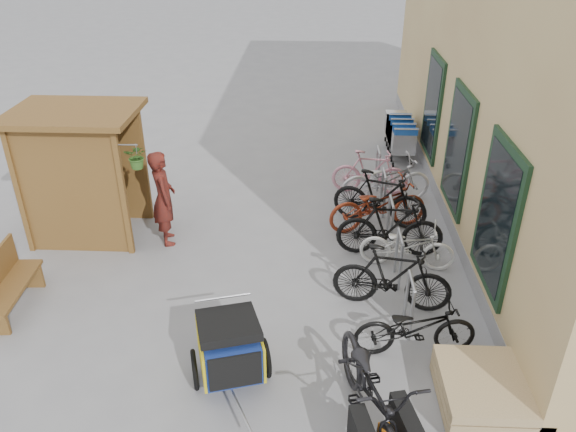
{
  "coord_description": "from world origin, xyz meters",
  "views": [
    {
      "loc": [
        0.87,
        -6.47,
        5.39
      ],
      "look_at": [
        0.5,
        1.5,
        1.0
      ],
      "focal_mm": 35.0,
      "sensor_mm": 36.0,
      "label": 1
    }
  ],
  "objects_px": {
    "pallet_stack": "(481,391)",
    "bike_0": "(415,327)",
    "bike_3": "(390,227)",
    "bench": "(5,284)",
    "bike_2": "(407,246)",
    "bike_7": "(370,172)",
    "bike_1": "(392,277)",
    "bike_4": "(378,205)",
    "bike_5": "(380,198)",
    "bike_6": "(386,180)",
    "cargo_bike": "(372,394)",
    "shopping_carts": "(400,132)",
    "child_trailer": "(230,346)",
    "person_kiosk": "(164,198)",
    "kiosk": "(76,157)"
  },
  "relations": [
    {
      "from": "person_kiosk",
      "to": "bike_5",
      "type": "xyz_separation_m",
      "value": [
        3.92,
        0.83,
        -0.34
      ]
    },
    {
      "from": "bench",
      "to": "kiosk",
      "type": "bearing_deg",
      "value": 76.66
    },
    {
      "from": "bike_1",
      "to": "bike_4",
      "type": "distance_m",
      "value": 2.4
    },
    {
      "from": "bike_5",
      "to": "bike_6",
      "type": "distance_m",
      "value": 0.97
    },
    {
      "from": "bike_1",
      "to": "bike_6",
      "type": "xyz_separation_m",
      "value": [
        0.29,
        3.54,
        -0.04
      ]
    },
    {
      "from": "person_kiosk",
      "to": "bike_5",
      "type": "relative_size",
      "value": 0.97
    },
    {
      "from": "bike_1",
      "to": "bike_2",
      "type": "bearing_deg",
      "value": -9.33
    },
    {
      "from": "bike_4",
      "to": "bike_5",
      "type": "relative_size",
      "value": 1.05
    },
    {
      "from": "shopping_carts",
      "to": "bike_6",
      "type": "xyz_separation_m",
      "value": [
        -0.61,
        -2.62,
        -0.09
      ]
    },
    {
      "from": "bike_0",
      "to": "shopping_carts",
      "type": "bearing_deg",
      "value": -10.74
    },
    {
      "from": "pallet_stack",
      "to": "child_trailer",
      "type": "bearing_deg",
      "value": 174.56
    },
    {
      "from": "bench",
      "to": "shopping_carts",
      "type": "distance_m",
      "value": 9.32
    },
    {
      "from": "bike_2",
      "to": "bike_4",
      "type": "bearing_deg",
      "value": 24.93
    },
    {
      "from": "pallet_stack",
      "to": "child_trailer",
      "type": "xyz_separation_m",
      "value": [
        -3.12,
        0.3,
        0.34
      ]
    },
    {
      "from": "bench",
      "to": "bike_7",
      "type": "distance_m",
      "value": 7.18
    },
    {
      "from": "pallet_stack",
      "to": "bench",
      "type": "distance_m",
      "value": 6.86
    },
    {
      "from": "cargo_bike",
      "to": "bike_2",
      "type": "distance_m",
      "value": 3.59
    },
    {
      "from": "cargo_bike",
      "to": "bike_0",
      "type": "xyz_separation_m",
      "value": [
        0.7,
        1.34,
        -0.14
      ]
    },
    {
      "from": "pallet_stack",
      "to": "bike_7",
      "type": "xyz_separation_m",
      "value": [
        -0.9,
        5.84,
        0.28
      ]
    },
    {
      "from": "bike_1",
      "to": "bike_6",
      "type": "bearing_deg",
      "value": 5.31
    },
    {
      "from": "child_trailer",
      "to": "bike_1",
      "type": "height_order",
      "value": "bike_1"
    },
    {
      "from": "bike_4",
      "to": "shopping_carts",
      "type": "bearing_deg",
      "value": -29.3
    },
    {
      "from": "bike_3",
      "to": "bike_5",
      "type": "relative_size",
      "value": 1.01
    },
    {
      "from": "pallet_stack",
      "to": "shopping_carts",
      "type": "relative_size",
      "value": 0.63
    },
    {
      "from": "cargo_bike",
      "to": "bike_5",
      "type": "bearing_deg",
      "value": 70.57
    },
    {
      "from": "bench",
      "to": "person_kiosk",
      "type": "relative_size",
      "value": 0.83
    },
    {
      "from": "child_trailer",
      "to": "bike_2",
      "type": "xyz_separation_m",
      "value": [
        2.62,
        2.73,
        -0.13
      ]
    },
    {
      "from": "pallet_stack",
      "to": "bike_3",
      "type": "distance_m",
      "value": 3.49
    },
    {
      "from": "bike_5",
      "to": "person_kiosk",
      "type": "bearing_deg",
      "value": 121.35
    },
    {
      "from": "pallet_stack",
      "to": "bike_2",
      "type": "distance_m",
      "value": 3.07
    },
    {
      "from": "bike_0",
      "to": "bike_1",
      "type": "distance_m",
      "value": 1.04
    },
    {
      "from": "pallet_stack",
      "to": "bike_0",
      "type": "bearing_deg",
      "value": 127.89
    },
    {
      "from": "cargo_bike",
      "to": "bike_0",
      "type": "distance_m",
      "value": 1.52
    },
    {
      "from": "kiosk",
      "to": "bike_4",
      "type": "height_order",
      "value": "kiosk"
    },
    {
      "from": "cargo_bike",
      "to": "bike_4",
      "type": "distance_m",
      "value": 4.78
    },
    {
      "from": "bike_0",
      "to": "bike_3",
      "type": "relative_size",
      "value": 0.9
    },
    {
      "from": "bike_3",
      "to": "kiosk",
      "type": "bearing_deg",
      "value": 87.36
    },
    {
      "from": "bench",
      "to": "bike_2",
      "type": "xyz_separation_m",
      "value": [
        6.17,
        1.46,
        -0.05
      ]
    },
    {
      "from": "kiosk",
      "to": "shopping_carts",
      "type": "bearing_deg",
      "value": 33.78
    },
    {
      "from": "child_trailer",
      "to": "bike_2",
      "type": "distance_m",
      "value": 3.78
    },
    {
      "from": "bike_0",
      "to": "bike_2",
      "type": "distance_m",
      "value": 2.15
    },
    {
      "from": "bike_7",
      "to": "person_kiosk",
      "type": "bearing_deg",
      "value": 124.52
    },
    {
      "from": "bike_2",
      "to": "bike_6",
      "type": "height_order",
      "value": "bike_6"
    },
    {
      "from": "pallet_stack",
      "to": "bike_3",
      "type": "height_order",
      "value": "bike_3"
    },
    {
      "from": "bike_0",
      "to": "bike_1",
      "type": "xyz_separation_m",
      "value": [
        -0.2,
        1.02,
        0.1
      ]
    },
    {
      "from": "bike_0",
      "to": "bike_4",
      "type": "height_order",
      "value": "bike_4"
    },
    {
      "from": "bike_4",
      "to": "bench",
      "type": "bearing_deg",
      "value": 98.99
    },
    {
      "from": "kiosk",
      "to": "bike_7",
      "type": "xyz_separation_m",
      "value": [
        5.38,
        1.97,
        -1.07
      ]
    },
    {
      "from": "pallet_stack",
      "to": "bike_4",
      "type": "height_order",
      "value": "bike_4"
    },
    {
      "from": "kiosk",
      "to": "shopping_carts",
      "type": "height_order",
      "value": "kiosk"
    }
  ]
}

